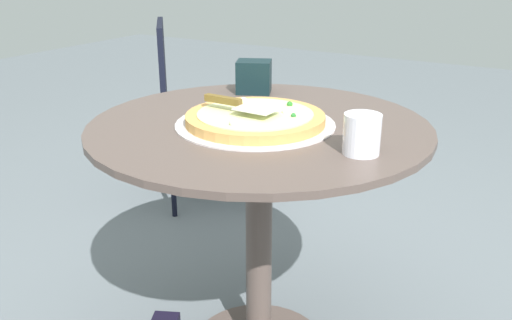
{
  "coord_description": "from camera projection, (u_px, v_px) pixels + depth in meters",
  "views": [
    {
      "loc": [
        -0.69,
        1.17,
        1.15
      ],
      "look_at": [
        -0.0,
        0.02,
        0.64
      ],
      "focal_mm": 38.19,
      "sensor_mm": 36.0,
      "label": 1
    }
  ],
  "objects": [
    {
      "name": "patio_table",
      "position": [
        259.0,
        186.0,
        1.48
      ],
      "size": [
        0.89,
        0.89,
        0.74
      ],
      "color": "brown",
      "rests_on": "ground"
    },
    {
      "name": "pizza_server",
      "position": [
        239.0,
        104.0,
        1.39
      ],
      "size": [
        0.21,
        0.08,
        0.02
      ],
      "color": "silver",
      "rests_on": "pizza_on_tray"
    },
    {
      "name": "drinking_cup",
      "position": [
        362.0,
        134.0,
        1.18
      ],
      "size": [
        0.08,
        0.08,
        0.09
      ],
      "primitive_type": "cylinder",
      "color": "silver",
      "rests_on": "patio_table"
    },
    {
      "name": "pizza_on_tray",
      "position": [
        256.0,
        119.0,
        1.39
      ],
      "size": [
        0.41,
        0.41,
        0.05
      ],
      "color": "beige",
      "rests_on": "patio_table"
    },
    {
      "name": "patio_chair_near",
      "position": [
        191.0,
        101.0,
        2.54
      ],
      "size": [
        0.6,
        0.6,
        0.86
      ],
      "color": "black",
      "rests_on": "ground"
    },
    {
      "name": "napkin_dispenser",
      "position": [
        254.0,
        77.0,
        1.7
      ],
      "size": [
        0.13,
        0.12,
        0.1
      ],
      "primitive_type": "cube",
      "rotation": [
        0.0,
        0.0,
        0.43
      ],
      "color": "black",
      "rests_on": "patio_table"
    }
  ]
}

